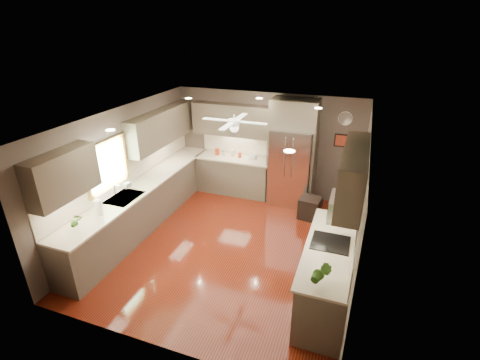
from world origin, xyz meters
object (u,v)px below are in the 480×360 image
Objects in this scene: potted_plant_right at (322,274)px; paper_towel at (99,207)px; canister_b at (224,153)px; potted_plant_left at (75,220)px; refrigerator at (292,155)px; soap_bottle at (128,184)px; stool at (310,208)px; microwave at (344,208)px; bowl at (253,158)px; canister_a at (217,152)px; canister_d at (240,155)px; canister_c at (233,153)px.

paper_towel is at bearing 172.70° from potted_plant_right.
potted_plant_left is (-0.93, -3.91, 0.10)m from canister_b.
refrigerator is (-1.19, 3.83, 0.08)m from potted_plant_right.
soap_bottle is 0.42× the size of stool.
soap_bottle is 0.72× the size of paper_towel.
potted_plant_right is 0.61× the size of microwave.
potted_plant_right is 1.56× the size of bowl.
soap_bottle is 4.22m from potted_plant_right.
canister_a is at bearing 139.21° from microwave.
soap_bottle reaches higher than stool.
canister_a reaches higher than bowl.
paper_towel is (-0.74, -3.40, 0.06)m from canister_a.
canister_d is 0.57× the size of bowl.
soap_bottle reaches higher than canister_c.
paper_towel is (0.02, 0.50, -0.03)m from potted_plant_left.
canister_c is at bearing 5.17° from canister_b.
canister_c is at bearing 73.49° from potted_plant_left.
potted_plant_left reaches higher than canister_b.
potted_plant_left is 0.50m from paper_towel.
paper_towel is (-3.95, -0.63, -0.40)m from microwave.
refrigerator is at bearing -3.39° from canister_c.
canister_c is 0.53m from bowl.
soap_bottle is at bearing 159.31° from potted_plant_right.
potted_plant_right is 4.01m from refrigerator.
canister_c reaches higher than canister_b.
paper_towel is at bearing -108.46° from canister_c.
refrigerator is at bearing 134.59° from stool.
canister_b is 1.04× the size of canister_d.
microwave is (2.62, -2.78, 0.48)m from canister_d.
microwave is (3.21, -2.77, 0.46)m from canister_a.
paper_towel is at bearing -102.34° from canister_a.
paper_towel reaches higher than soap_bottle.
canister_b is 0.44× the size of paper_towel.
microwave is (0.13, 1.12, 0.37)m from potted_plant_right.
potted_plant_left is 1.15× the size of paper_towel.
soap_bottle reaches higher than canister_d.
canister_d is at bearing 176.99° from refrigerator.
potted_plant_right is at bearing -7.30° from paper_towel.
potted_plant_right is (3.84, 0.01, 0.00)m from potted_plant_left.
canister_d is at bearing 133.33° from microwave.
canister_a is at bearing 128.33° from potted_plant_right.
canister_b is 0.59× the size of bowl.
canister_a is at bearing 69.84° from soap_bottle.
refrigerator is at bearing -2.80° from bowl.
canister_a is 0.60× the size of paper_towel.
paper_towel is (-3.21, -2.74, 0.84)m from stool.
bowl is 0.74× the size of paper_towel.
potted_plant_right reaches higher than bowl.
potted_plant_left is at bearing -106.51° from canister_c.
bowl is at bearing -4.46° from canister_c.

